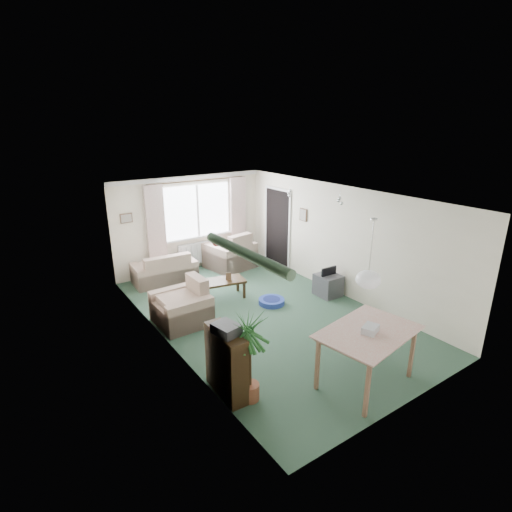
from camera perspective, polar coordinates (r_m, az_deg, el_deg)
ground at (r=8.05m, az=1.22°, el=-8.34°), size 6.50×6.50×0.00m
window at (r=10.28m, az=-8.39°, el=6.41°), size 1.80×0.03×1.30m
curtain_rod at (r=10.08m, az=-8.39°, el=10.61°), size 2.60×0.03×0.03m
curtain_left at (r=9.81m, az=-14.09°, el=4.06°), size 0.45×0.08×2.00m
curtain_right at (r=10.79m, az=-2.59°, el=5.92°), size 0.45×0.08×2.00m
radiator at (r=10.54m, az=-8.01°, el=0.52°), size 1.20×0.10×0.55m
doorway at (r=10.46m, az=3.10°, el=3.98°), size 0.03×0.95×2.00m
pendant_lamp at (r=6.03m, az=15.74°, el=-3.26°), size 0.36×0.36×0.36m
tinsel_garland at (r=4.41m, az=-1.50°, el=0.35°), size 1.60×1.60×0.12m
bauble_cluster_a at (r=8.79m, az=4.85°, el=9.23°), size 0.20×0.20×0.20m
bauble_cluster_b at (r=8.12m, az=11.91°, el=8.10°), size 0.20×0.20×0.20m
wall_picture_back at (r=9.64m, az=-18.05°, el=5.16°), size 0.28×0.03×0.22m
wall_picture_right at (r=9.58m, az=6.78°, el=5.87°), size 0.03×0.24×0.30m
sofa at (r=9.73m, az=-12.98°, el=-1.59°), size 1.49×0.85×0.72m
armchair_corner at (r=10.41m, az=-3.75°, el=0.92°), size 1.23×1.19×0.97m
armchair_left at (r=7.69m, az=-10.70°, el=-6.48°), size 0.93×0.98×0.87m
coffee_table at (r=8.73m, az=-4.66°, el=-4.68°), size 0.99×0.68×0.41m
photo_frame at (r=8.63m, az=-3.95°, el=-2.89°), size 0.12×0.06×0.16m
bookshelf at (r=5.74m, az=-4.27°, el=-14.95°), size 0.30×0.81×0.98m
hifi_box at (r=5.39m, az=-4.27°, el=-10.37°), size 0.34×0.40×0.14m
houseplant at (r=5.51m, az=-0.91°, el=-14.38°), size 0.65×0.65×1.31m
dining_table at (r=6.16m, az=15.43°, el=-13.84°), size 1.47×1.11×0.84m
gift_box at (r=5.89m, az=16.01°, el=-10.10°), size 0.30×0.26×0.12m
tv_cube at (r=8.94m, az=10.25°, el=-4.11°), size 0.49×0.54×0.47m
pet_bed at (r=8.47m, az=2.24°, el=-6.50°), size 0.66×0.66×0.11m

